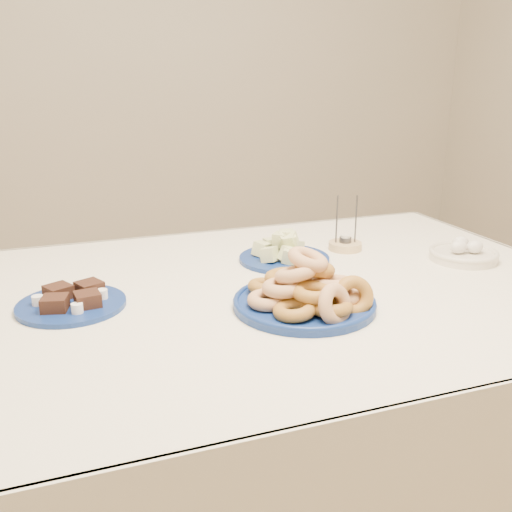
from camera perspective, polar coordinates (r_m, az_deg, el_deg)
name	(u,v)px	position (r m, az deg, el deg)	size (l,w,h in m)	color
dining_table	(249,330)	(1.41, -0.70, -7.44)	(1.71, 1.11, 0.75)	brown
donut_platter	(307,293)	(1.25, 5.13, -3.74)	(0.40, 0.40, 0.14)	navy
melon_plate	(284,252)	(1.56, 2.83, 0.39)	(0.32, 0.32, 0.09)	navy
brownie_plate	(72,301)	(1.32, -17.93, -4.35)	(0.27, 0.27, 0.04)	navy
candle_holder	(345,245)	(1.69, 8.90, 1.14)	(0.12, 0.12, 0.16)	tan
egg_bowl	(463,253)	(1.67, 20.02, 0.25)	(0.20, 0.20, 0.06)	beige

